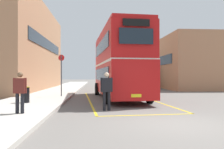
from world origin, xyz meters
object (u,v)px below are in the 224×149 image
(double_decker_bus, at_px, (119,63))
(bus_stop_sign, at_px, (61,71))
(pedestrian_boarding, at_px, (107,88))
(pedestrian_waiting_near, at_px, (20,90))
(single_deck_bus, at_px, (133,75))
(litter_bin, at_px, (25,95))

(double_decker_bus, bearing_deg, bus_stop_sign, 172.83)
(double_decker_bus, distance_m, pedestrian_boarding, 5.78)
(pedestrian_boarding, height_order, bus_stop_sign, bus_stop_sign)
(double_decker_bus, relative_size, pedestrian_boarding, 5.55)
(double_decker_bus, xyz_separation_m, bus_stop_sign, (-4.10, 0.52, -0.60))
(double_decker_bus, xyz_separation_m, pedestrian_boarding, (-1.12, -5.47, -1.47))
(pedestrian_waiting_near, bearing_deg, single_deck_bus, 70.53)
(single_deck_bus, height_order, pedestrian_boarding, single_deck_bus)
(bus_stop_sign, bearing_deg, pedestrian_boarding, -63.55)
(pedestrian_boarding, distance_m, bus_stop_sign, 6.75)
(single_deck_bus, bearing_deg, bus_stop_sign, -115.71)
(pedestrian_boarding, height_order, litter_bin, pedestrian_boarding)
(pedestrian_waiting_near, xyz_separation_m, bus_stop_sign, (0.51, 7.40, 0.84))
(pedestrian_waiting_near, bearing_deg, litter_bin, 103.73)
(pedestrian_waiting_near, xyz_separation_m, litter_bin, (-0.88, 3.60, -0.50))
(litter_bin, bearing_deg, double_decker_bus, 30.88)
(pedestrian_boarding, distance_m, litter_bin, 4.92)
(single_deck_bus, bearing_deg, double_decker_bus, -102.69)
(pedestrian_boarding, bearing_deg, double_decker_bus, 78.48)
(double_decker_bus, height_order, bus_stop_sign, double_decker_bus)
(double_decker_bus, distance_m, bus_stop_sign, 4.17)
(single_deck_bus, height_order, bus_stop_sign, bus_stop_sign)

